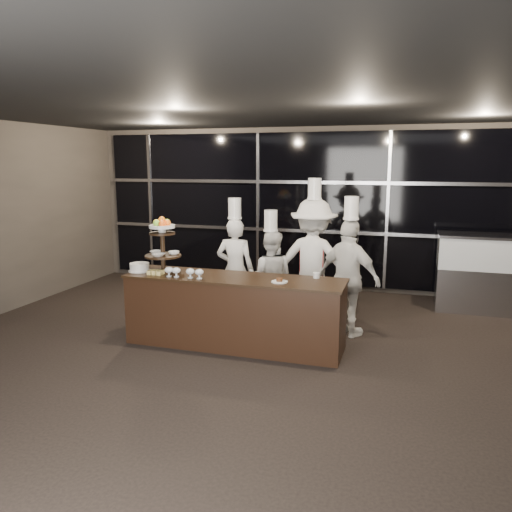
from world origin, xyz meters
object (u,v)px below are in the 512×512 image
(display_stand, at_px, (162,241))
(chef_a, at_px, (235,268))
(layer_cake, at_px, (140,267))
(display_case, at_px, (488,269))
(chef_b, at_px, (270,276))
(buffet_counter, at_px, (234,311))
(chef_d, at_px, (349,277))
(chef_c, at_px, (313,262))

(display_stand, xyz_separation_m, chef_a, (0.64, 1.04, -0.53))
(display_stand, distance_m, layer_cake, 0.49)
(layer_cake, relative_size, display_case, 0.19)
(layer_cake, distance_m, chef_b, 1.89)
(display_case, bearing_deg, chef_b, -152.75)
(display_case, relative_size, chef_b, 0.92)
(buffet_counter, bearing_deg, chef_b, 79.53)
(display_stand, xyz_separation_m, chef_d, (2.36, 0.83, -0.51))
(chef_d, bearing_deg, display_stand, -160.59)
(layer_cake, bearing_deg, chef_a, 48.18)
(display_stand, xyz_separation_m, display_case, (4.34, 2.66, -0.65))
(buffet_counter, height_order, chef_c, chef_c)
(display_stand, height_order, display_case, display_stand)
(buffet_counter, bearing_deg, chef_a, 108.97)
(chef_a, bearing_deg, buffet_counter, -71.03)
(chef_a, relative_size, chef_c, 0.86)
(buffet_counter, xyz_separation_m, layer_cake, (-1.33, -0.05, 0.51))
(chef_d, bearing_deg, buffet_counter, -148.54)
(chef_a, xyz_separation_m, chef_b, (0.55, 0.00, -0.09))
(buffet_counter, distance_m, chef_b, 1.09)
(buffet_counter, xyz_separation_m, chef_a, (-0.36, 1.04, 0.34))
(buffet_counter, xyz_separation_m, display_stand, (-1.00, -0.00, 0.87))
(display_stand, distance_m, chef_c, 2.21)
(buffet_counter, bearing_deg, display_stand, -179.99)
(buffet_counter, bearing_deg, layer_cake, -177.85)
(buffet_counter, relative_size, chef_c, 1.33)
(display_stand, height_order, chef_b, chef_b)
(chef_a, relative_size, chef_d, 0.96)
(buffet_counter, distance_m, display_stand, 1.33)
(buffet_counter, xyz_separation_m, chef_b, (0.19, 1.04, 0.25))
(display_case, distance_m, chef_a, 4.03)
(chef_b, relative_size, chef_d, 0.88)
(chef_c, bearing_deg, chef_d, -35.18)
(display_case, height_order, chef_d, chef_d)
(buffet_counter, xyz_separation_m, chef_d, (1.36, 0.83, 0.36))
(buffet_counter, height_order, chef_d, chef_d)
(chef_a, height_order, chef_c, chef_c)
(display_stand, bearing_deg, buffet_counter, 0.01)
(buffet_counter, relative_size, display_case, 1.82)
(chef_d, bearing_deg, layer_cake, -161.86)
(layer_cake, height_order, display_case, display_case)
(display_stand, height_order, chef_a, chef_a)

